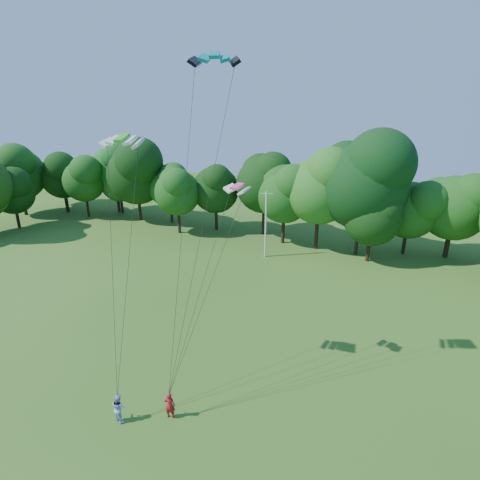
% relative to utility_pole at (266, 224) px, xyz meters
% --- Properties ---
extents(ground, '(160.00, 160.00, 0.00)m').
position_rel_utility_pole_xyz_m(ground, '(3.03, -29.82, -4.05)').
color(ground, '#2C5617').
rests_on(ground, ground).
extents(utility_pole, '(1.47, 0.71, 7.86)m').
position_rel_utility_pole_xyz_m(utility_pole, '(0.00, 0.00, 0.00)').
color(utility_pole, silver).
rests_on(utility_pole, ground).
extents(kite_flyer_left, '(0.71, 0.57, 1.70)m').
position_rel_utility_pole_xyz_m(kite_flyer_left, '(3.95, -25.33, -3.20)').
color(kite_flyer_left, '#AD161D').
rests_on(kite_flyer_left, ground).
extents(kite_flyer_right, '(0.96, 0.82, 1.73)m').
position_rel_utility_pole_xyz_m(kite_flyer_right, '(1.45, -26.70, -3.18)').
color(kite_flyer_right, '#AEC0F2').
rests_on(kite_flyer_right, ground).
extents(kite_teal, '(2.79, 2.06, 0.51)m').
position_rel_utility_pole_xyz_m(kite_teal, '(4.73, -20.53, 15.29)').
color(kite_teal, '#047B82').
rests_on(kite_teal, ground).
extents(kite_green, '(2.53, 1.50, 0.46)m').
position_rel_utility_pole_xyz_m(kite_green, '(-0.15, -22.41, 11.21)').
color(kite_green, green).
rests_on(kite_green, ground).
extents(kite_pink, '(1.76, 1.21, 0.32)m').
position_rel_utility_pole_xyz_m(kite_pink, '(5.39, -19.29, 8.40)').
color(kite_pink, '#D93C74').
rests_on(kite_pink, ground).
extents(tree_back_west, '(8.46, 8.46, 12.31)m').
position_rel_utility_pole_xyz_m(tree_back_west, '(-29.99, 8.63, 3.64)').
color(tree_back_west, '#322014').
rests_on(tree_back_west, ground).
extents(tree_back_center, '(10.94, 10.94, 15.91)m').
position_rel_utility_pole_xyz_m(tree_back_center, '(9.76, 5.21, 5.89)').
color(tree_back_center, black).
rests_on(tree_back_center, ground).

